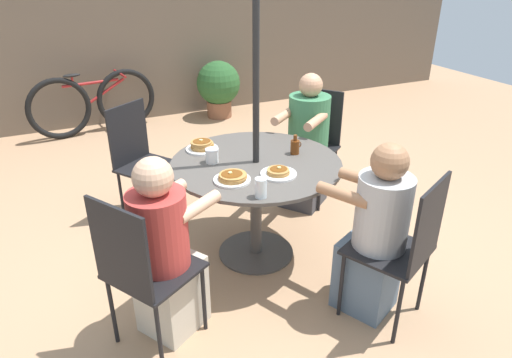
# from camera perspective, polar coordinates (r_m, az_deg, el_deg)

# --- Properties ---
(ground_plane) EXTENTS (12.00, 12.00, 0.00)m
(ground_plane) POSITION_cam_1_polar(r_m,az_deg,el_deg) (3.46, 0.00, -9.15)
(ground_plane) COLOR tan
(back_fence) EXTENTS (10.00, 0.06, 1.76)m
(back_fence) POSITION_cam_1_polar(r_m,az_deg,el_deg) (6.27, -14.02, 15.19)
(back_fence) COLOR brown
(back_fence) RESTS_ON ground
(patio_table) EXTENTS (1.16, 1.16, 0.74)m
(patio_table) POSITION_cam_1_polar(r_m,az_deg,el_deg) (3.14, 0.00, -0.11)
(patio_table) COLOR #4C4742
(patio_table) RESTS_ON ground
(umbrella_pole) EXTENTS (0.04, 0.04, 2.13)m
(umbrella_pole) POSITION_cam_1_polar(r_m,az_deg,el_deg) (2.97, 0.00, 7.84)
(umbrella_pole) COLOR black
(umbrella_pole) RESTS_ON ground
(patio_chair_north) EXTENTS (0.58, 0.58, 0.96)m
(patio_chair_north) POSITION_cam_1_polar(r_m,az_deg,el_deg) (2.48, -14.23, -10.58)
(patio_chair_north) COLOR black
(patio_chair_north) RESTS_ON ground
(diner_north) EXTENTS (0.55, 0.50, 1.11)m
(diner_north) POSITION_cam_1_polar(r_m,az_deg,el_deg) (2.59, -11.29, -9.30)
(diner_north) COLOR beige
(diner_north) RESTS_ON ground
(patio_chair_east) EXTENTS (0.56, 0.56, 0.96)m
(patio_chair_east) POSITION_cam_1_polar(r_m,az_deg,el_deg) (2.71, 18.06, -7.69)
(patio_chair_east) COLOR black
(patio_chair_east) RESTS_ON ground
(diner_east) EXTENTS (0.48, 0.55, 1.11)m
(diner_east) POSITION_cam_1_polar(r_m,az_deg,el_deg) (2.78, 14.62, -7.03)
(diner_east) COLOR slate
(diner_east) RESTS_ON ground
(patio_chair_south) EXTENTS (0.59, 0.59, 0.96)m
(patio_chair_south) POSITION_cam_1_polar(r_m,az_deg,el_deg) (4.07, 7.30, 5.08)
(patio_chair_south) COLOR black
(patio_chair_south) RESTS_ON ground
(diner_south) EXTENTS (0.60, 0.57, 1.15)m
(diner_south) POSITION_cam_1_polar(r_m,az_deg,el_deg) (3.92, 6.31, 3.99)
(diner_south) COLOR #3D3D42
(diner_south) RESTS_ON ground
(patio_chair_west) EXTENTS (0.59, 0.59, 0.96)m
(patio_chair_west) POSITION_cam_1_polar(r_m,az_deg,el_deg) (3.79, -14.21, 2.80)
(patio_chair_west) COLOR black
(patio_chair_west) RESTS_ON ground
(pancake_plate_a) EXTENTS (0.23, 0.23, 0.05)m
(pancake_plate_a) POSITION_cam_1_polar(r_m,az_deg,el_deg) (2.89, 2.82, 0.79)
(pancake_plate_a) COLOR white
(pancake_plate_a) RESTS_ON patio_table
(pancake_plate_b) EXTENTS (0.23, 0.23, 0.08)m
(pancake_plate_b) POSITION_cam_1_polar(r_m,az_deg,el_deg) (3.29, -6.75, 4.10)
(pancake_plate_b) COLOR white
(pancake_plate_b) RESTS_ON patio_table
(pancake_plate_c) EXTENTS (0.23, 0.23, 0.06)m
(pancake_plate_c) POSITION_cam_1_polar(r_m,az_deg,el_deg) (2.81, -2.98, 0.15)
(pancake_plate_c) COLOR white
(pancake_plate_c) RESTS_ON patio_table
(syrup_bottle) EXTENTS (0.08, 0.06, 0.14)m
(syrup_bottle) POSITION_cam_1_polar(r_m,az_deg,el_deg) (3.20, 4.90, 4.07)
(syrup_bottle) COLOR #602D0F
(syrup_bottle) RESTS_ON patio_table
(coffee_cup) EXTENTS (0.09, 0.09, 0.10)m
(coffee_cup) POSITION_cam_1_polar(r_m,az_deg,el_deg) (3.07, -5.52, 2.92)
(coffee_cup) COLOR white
(coffee_cup) RESTS_ON patio_table
(drinking_glass_a) EXTENTS (0.07, 0.07, 0.12)m
(drinking_glass_a) POSITION_cam_1_polar(r_m,az_deg,el_deg) (2.61, 0.62, -1.11)
(drinking_glass_a) COLOR silver
(drinking_glass_a) RESTS_ON patio_table
(bicycle) EXTENTS (1.54, 0.44, 0.76)m
(bicycle) POSITION_cam_1_polar(r_m,az_deg,el_deg) (5.98, -19.60, 8.97)
(bicycle) COLOR black
(bicycle) RESTS_ON ground
(potted_shrub) EXTENTS (0.58, 0.58, 0.76)m
(potted_shrub) POSITION_cam_1_polar(r_m,az_deg,el_deg) (6.24, -4.70, 11.53)
(potted_shrub) COLOR brown
(potted_shrub) RESTS_ON ground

